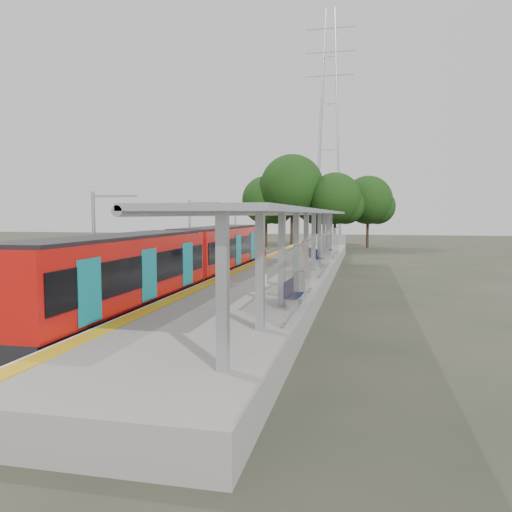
{
  "coord_description": "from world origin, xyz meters",
  "views": [
    {
      "loc": [
        4.98,
        -12.34,
        4.43
      ],
      "look_at": [
        -0.42,
        12.62,
        2.3
      ],
      "focal_mm": 35.0,
      "sensor_mm": 36.0,
      "label": 1
    }
  ],
  "objects_px": {
    "bench_far": "(327,248)",
    "info_pillar_far": "(304,255)",
    "bench_mid": "(315,256)",
    "litter_bin": "(300,281)",
    "bench_near": "(292,293)",
    "train": "(181,259)",
    "info_pillar_near": "(262,275)"
  },
  "relations": [
    {
      "from": "bench_near",
      "to": "litter_bin",
      "type": "distance_m",
      "value": 3.89
    },
    {
      "from": "bench_far",
      "to": "info_pillar_far",
      "type": "height_order",
      "value": "info_pillar_far"
    },
    {
      "from": "bench_near",
      "to": "info_pillar_near",
      "type": "height_order",
      "value": "info_pillar_near"
    },
    {
      "from": "bench_near",
      "to": "info_pillar_far",
      "type": "relative_size",
      "value": 0.91
    },
    {
      "from": "info_pillar_far",
      "to": "litter_bin",
      "type": "distance_m",
      "value": 11.43
    },
    {
      "from": "bench_near",
      "to": "info_pillar_near",
      "type": "distance_m",
      "value": 3.61
    },
    {
      "from": "bench_far",
      "to": "info_pillar_near",
      "type": "distance_m",
      "value": 22.23
    },
    {
      "from": "bench_mid",
      "to": "bench_far",
      "type": "distance_m",
      "value": 9.58
    },
    {
      "from": "litter_bin",
      "to": "bench_far",
      "type": "bearing_deg",
      "value": 90.93
    },
    {
      "from": "bench_mid",
      "to": "litter_bin",
      "type": "distance_m",
      "value": 11.88
    },
    {
      "from": "bench_far",
      "to": "litter_bin",
      "type": "xyz_separation_m",
      "value": [
        0.35,
        -21.45,
        -0.04
      ]
    },
    {
      "from": "info_pillar_far",
      "to": "litter_bin",
      "type": "xyz_separation_m",
      "value": [
        1.15,
        -11.37,
        -0.27
      ]
    },
    {
      "from": "bench_far",
      "to": "litter_bin",
      "type": "height_order",
      "value": "bench_far"
    },
    {
      "from": "bench_near",
      "to": "info_pillar_near",
      "type": "xyz_separation_m",
      "value": [
        -1.77,
        3.14,
        0.27
      ]
    },
    {
      "from": "info_pillar_near",
      "to": "info_pillar_far",
      "type": "relative_size",
      "value": 1.11
    },
    {
      "from": "bench_far",
      "to": "info_pillar_near",
      "type": "height_order",
      "value": "info_pillar_near"
    },
    {
      "from": "bench_far",
      "to": "info_pillar_far",
      "type": "bearing_deg",
      "value": -115.08
    },
    {
      "from": "bench_near",
      "to": "litter_bin",
      "type": "bearing_deg",
      "value": 95.96
    },
    {
      "from": "info_pillar_near",
      "to": "train",
      "type": "bearing_deg",
      "value": 119.35
    },
    {
      "from": "bench_far",
      "to": "info_pillar_far",
      "type": "xyz_separation_m",
      "value": [
        -0.8,
        -10.08,
        0.23
      ]
    },
    {
      "from": "info_pillar_far",
      "to": "bench_mid",
      "type": "bearing_deg",
      "value": 27.32
    },
    {
      "from": "train",
      "to": "bench_mid",
      "type": "height_order",
      "value": "train"
    },
    {
      "from": "info_pillar_near",
      "to": "info_pillar_far",
      "type": "distance_m",
      "value": 12.13
    },
    {
      "from": "bench_far",
      "to": "info_pillar_near",
      "type": "bearing_deg",
      "value": -113.77
    },
    {
      "from": "train",
      "to": "bench_mid",
      "type": "bearing_deg",
      "value": 54.86
    },
    {
      "from": "bench_mid",
      "to": "bench_near",
      "type": "bearing_deg",
      "value": -111.39
    },
    {
      "from": "train",
      "to": "bench_near",
      "type": "distance_m",
      "value": 9.78
    },
    {
      "from": "train",
      "to": "info_pillar_far",
      "type": "relative_size",
      "value": 16.42
    },
    {
      "from": "bench_far",
      "to": "info_pillar_near",
      "type": "xyz_separation_m",
      "value": [
        -1.24,
        -22.19,
        0.31
      ]
    },
    {
      "from": "bench_near",
      "to": "litter_bin",
      "type": "xyz_separation_m",
      "value": [
        -0.17,
        3.89,
        -0.08
      ]
    },
    {
      "from": "train",
      "to": "litter_bin",
      "type": "xyz_separation_m",
      "value": [
        6.75,
        -3.0,
        -0.59
      ]
    },
    {
      "from": "litter_bin",
      "to": "info_pillar_far",
      "type": "bearing_deg",
      "value": 95.75
    }
  ]
}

